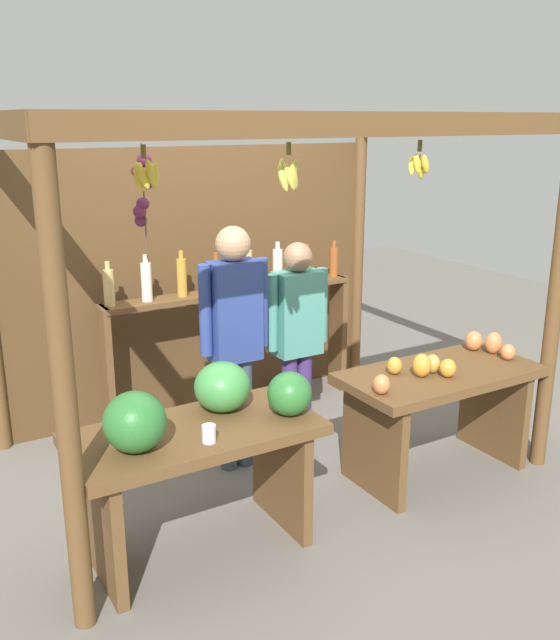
# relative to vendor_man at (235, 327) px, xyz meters

# --- Properties ---
(ground_plane) EXTENTS (12.00, 12.00, 0.00)m
(ground_plane) POSITION_rel_vendor_man_xyz_m (0.24, 0.05, -0.98)
(ground_plane) COLOR slate
(ground_plane) RESTS_ON ground
(market_stall) EXTENTS (3.21, 2.20, 2.29)m
(market_stall) POSITION_rel_vendor_man_xyz_m (0.23, 0.53, 0.37)
(market_stall) COLOR brown
(market_stall) RESTS_ON ground
(fruit_counter_left) EXTENTS (1.30, 0.64, 1.01)m
(fruit_counter_left) POSITION_rel_vendor_man_xyz_m (-0.59, -0.74, -0.32)
(fruit_counter_left) COLOR brown
(fruit_counter_left) RESTS_ON ground
(fruit_counter_right) EXTENTS (1.30, 0.64, 0.87)m
(fruit_counter_right) POSITION_rel_vendor_man_xyz_m (1.10, -0.74, -0.43)
(fruit_counter_right) COLOR brown
(fruit_counter_right) RESTS_ON ground
(bottle_shelf_unit) EXTENTS (2.06, 0.22, 1.35)m
(bottle_shelf_unit) POSITION_rel_vendor_man_xyz_m (0.39, 0.83, -0.15)
(bottle_shelf_unit) COLOR brown
(bottle_shelf_unit) RESTS_ON ground
(vendor_man) EXTENTS (0.48, 0.22, 1.63)m
(vendor_man) POSITION_rel_vendor_man_xyz_m (0.00, 0.00, 0.00)
(vendor_man) COLOR #3D4C5E
(vendor_man) RESTS_ON ground
(vendor_woman) EXTENTS (0.48, 0.20, 1.47)m
(vendor_woman) POSITION_rel_vendor_man_xyz_m (0.52, 0.08, -0.11)
(vendor_woman) COLOR #472E70
(vendor_woman) RESTS_ON ground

